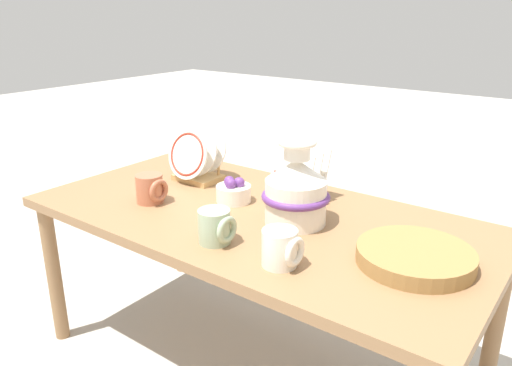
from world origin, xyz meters
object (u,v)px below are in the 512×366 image
at_px(dish_rack_round_plates, 196,160).
at_px(fruit_bowl, 234,192).
at_px(wicker_charger_stack, 415,256).
at_px(mug_terracotta_glaze, 151,189).
at_px(dish_rack_square_plates, 299,184).
at_px(mug_cream_glaze, 281,248).
at_px(ceramic_vase, 296,189).
at_px(mug_sage_glaze, 216,227).

relative_size(dish_rack_round_plates, fruit_bowl, 1.73).
xyz_separation_m(wicker_charger_stack, mug_terracotta_glaze, (-0.93, -0.12, 0.03)).
bearing_deg(dish_rack_square_plates, fruit_bowl, -139.97).
xyz_separation_m(wicker_charger_stack, mug_cream_glaze, (-0.29, -0.23, 0.03)).
bearing_deg(wicker_charger_stack, mug_cream_glaze, -141.81).
bearing_deg(ceramic_vase, dish_rack_square_plates, 118.87).
bearing_deg(fruit_bowl, wicker_charger_stack, -5.60).
bearing_deg(fruit_bowl, mug_cream_glaze, -35.97).
height_order(dish_rack_square_plates, mug_terracotta_glaze, dish_rack_square_plates).
bearing_deg(mug_cream_glaze, wicker_charger_stack, 38.19).
height_order(ceramic_vase, wicker_charger_stack, ceramic_vase).
relative_size(ceramic_vase, fruit_bowl, 2.22).
bearing_deg(mug_terracotta_glaze, mug_sage_glaze, -15.17).
bearing_deg(mug_terracotta_glaze, dish_rack_round_plates, 96.82).
bearing_deg(mug_cream_glaze, dish_rack_round_plates, 150.27).
bearing_deg(wicker_charger_stack, dish_rack_square_plates, 156.68).
distance_m(dish_rack_round_plates, mug_sage_glaze, 0.58).
height_order(wicker_charger_stack, fruit_bowl, fruit_bowl).
height_order(mug_cream_glaze, fruit_bowl, mug_cream_glaze).
bearing_deg(wicker_charger_stack, mug_terracotta_glaze, -172.84).
relative_size(dish_rack_round_plates, dish_rack_square_plates, 1.18).
bearing_deg(dish_rack_round_plates, ceramic_vase, -11.92).
bearing_deg(fruit_bowl, dish_rack_round_plates, 161.52).
distance_m(mug_terracotta_glaze, mug_cream_glaze, 0.65).
relative_size(mug_terracotta_glaze, fruit_bowl, 0.84).
bearing_deg(dish_rack_round_plates, fruit_bowl, -18.48).
height_order(ceramic_vase, fruit_bowl, ceramic_vase).
distance_m(ceramic_vase, dish_rack_square_plates, 0.21).
xyz_separation_m(mug_sage_glaze, mug_cream_glaze, (0.24, -0.00, 0.00)).
bearing_deg(mug_sage_glaze, ceramic_vase, 67.86).
height_order(ceramic_vase, dish_rack_round_plates, ceramic_vase).
distance_m(mug_sage_glaze, mug_terracotta_glaze, 0.42).
distance_m(dish_rack_round_plates, mug_terracotta_glaze, 0.28).
xyz_separation_m(dish_rack_square_plates, mug_cream_glaze, (0.23, -0.45, -0.01)).
height_order(dish_rack_round_plates, mug_terracotta_glaze, dish_rack_round_plates).
xyz_separation_m(wicker_charger_stack, mug_sage_glaze, (-0.52, -0.23, 0.03)).
bearing_deg(ceramic_vase, mug_sage_glaze, -112.14).
height_order(ceramic_vase, dish_rack_square_plates, ceramic_vase).
height_order(ceramic_vase, mug_terracotta_glaze, ceramic_vase).
height_order(ceramic_vase, mug_sage_glaze, ceramic_vase).
bearing_deg(fruit_bowl, dish_rack_square_plates, 40.03).
xyz_separation_m(ceramic_vase, wicker_charger_stack, (0.41, -0.04, -0.09)).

